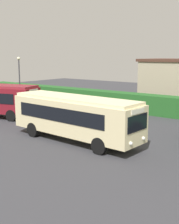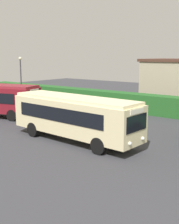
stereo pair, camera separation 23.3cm
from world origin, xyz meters
TOP-DOWN VIEW (x-y plane):
  - ground_plane at (0.00, 0.00)m, footprint 78.90×78.90m
  - bus_cream at (-1.55, -1.07)m, footprint 9.69×2.88m
  - hedge_row at (0.00, 10.52)m, footprint 51.45×1.70m
  - lamppost at (-16.11, 6.47)m, footprint 0.36×0.36m

SIDE VIEW (x-z plane):
  - ground_plane at x=0.00m, z-range 0.00..0.00m
  - hedge_row at x=0.00m, z-range 0.00..1.84m
  - bus_cream at x=-1.55m, z-range 0.24..3.20m
  - lamppost at x=-16.11m, z-range 0.69..6.09m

